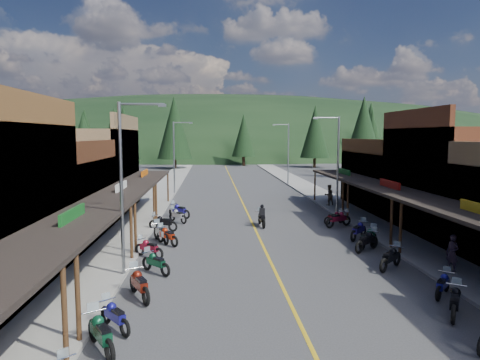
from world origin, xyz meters
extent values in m
plane|color=#38383A|center=(0.00, 0.00, 0.00)|extent=(220.00, 220.00, 0.00)
cube|color=gold|center=(0.00, 20.00, 0.01)|extent=(0.15, 90.00, 0.01)
cube|color=gray|center=(-8.70, 20.00, 0.07)|extent=(3.40, 94.00, 0.15)
cube|color=gray|center=(8.70, 20.00, 0.07)|extent=(3.40, 94.00, 0.15)
cylinder|color=#472D19|center=(-7.20, -13.60, 1.50)|extent=(0.16, 0.16, 3.00)
cube|color=brown|center=(-10.15, -7.90, 4.10)|extent=(0.30, 10.20, 8.20)
cube|color=black|center=(-8.70, -7.90, 3.00)|extent=(3.20, 10.20, 0.18)
cylinder|color=#472D19|center=(-7.20, -12.40, 1.50)|extent=(0.16, 0.16, 3.00)
cylinder|color=#472D19|center=(-7.20, -3.40, 1.50)|extent=(0.16, 0.16, 3.00)
cube|color=#14591E|center=(-8.70, -7.90, 3.20)|extent=(0.12, 3.00, 0.70)
cube|color=#3F2111|center=(-14.00, 1.70, 2.50)|extent=(8.00, 9.00, 5.00)
cube|color=#3F2111|center=(-10.15, 1.70, 3.10)|extent=(0.30, 9.00, 6.20)
cube|color=black|center=(-8.70, 1.70, 3.00)|extent=(3.20, 9.00, 0.18)
cylinder|color=#472D19|center=(-7.20, -2.20, 1.50)|extent=(0.16, 0.16, 3.00)
cylinder|color=#472D19|center=(-7.20, 5.60, 1.50)|extent=(0.16, 0.16, 3.00)
cube|color=silver|center=(-8.70, 1.70, 3.20)|extent=(0.12, 3.00, 0.70)
cube|color=brown|center=(-14.00, 11.30, 3.50)|extent=(8.00, 10.20, 7.00)
cube|color=brown|center=(-10.15, 11.30, 4.10)|extent=(0.30, 10.20, 8.20)
cube|color=black|center=(-8.70, 11.30, 3.00)|extent=(3.20, 10.20, 0.18)
cylinder|color=#472D19|center=(-7.20, 6.80, 1.50)|extent=(0.16, 0.16, 3.00)
cylinder|color=#472D19|center=(-7.20, 15.80, 1.50)|extent=(0.16, 0.16, 3.00)
cube|color=#CC590C|center=(-8.70, 11.30, 3.20)|extent=(0.12, 3.00, 0.70)
cylinder|color=#472D19|center=(7.20, -3.40, 1.50)|extent=(0.16, 0.16, 3.00)
cube|color=#562B19|center=(14.00, 1.70, 3.50)|extent=(8.00, 9.00, 7.00)
cube|color=#562B19|center=(10.15, 1.70, 4.10)|extent=(0.30, 9.00, 8.20)
cube|color=black|center=(8.70, 1.70, 3.00)|extent=(3.20, 9.00, 0.18)
cylinder|color=#472D19|center=(7.20, -2.20, 1.50)|extent=(0.16, 0.16, 3.00)
cylinder|color=#472D19|center=(7.20, 5.60, 1.50)|extent=(0.16, 0.16, 3.00)
cube|color=#B2140F|center=(8.70, 1.70, 3.20)|extent=(0.12, 3.00, 0.70)
cube|color=#4C2D16|center=(14.00, 11.30, 2.50)|extent=(8.00, 10.20, 5.00)
cube|color=#4C2D16|center=(10.15, 11.30, 3.10)|extent=(0.30, 10.20, 6.20)
cube|color=black|center=(8.70, 11.30, 3.00)|extent=(3.20, 10.20, 0.18)
cylinder|color=#472D19|center=(7.20, 6.80, 1.50)|extent=(0.16, 0.16, 3.00)
cylinder|color=#472D19|center=(7.20, 15.80, 1.50)|extent=(0.16, 0.16, 3.00)
cube|color=#14591E|center=(8.70, 11.30, 3.20)|extent=(0.12, 3.00, 0.70)
cylinder|color=gray|center=(-7.10, -6.00, 4.00)|extent=(0.16, 0.16, 8.00)
cylinder|color=gray|center=(-6.10, -6.00, 7.90)|extent=(2.00, 0.10, 0.10)
cube|color=gray|center=(-5.20, -6.00, 7.85)|extent=(0.35, 0.18, 0.12)
cylinder|color=gray|center=(-7.10, 22.00, 4.00)|extent=(0.16, 0.16, 8.00)
cylinder|color=gray|center=(-6.10, 22.00, 7.90)|extent=(2.00, 0.10, 0.10)
cube|color=gray|center=(-5.20, 22.00, 7.85)|extent=(0.35, 0.18, 0.12)
cylinder|color=gray|center=(7.10, 8.00, 4.00)|extent=(0.16, 0.16, 8.00)
cylinder|color=gray|center=(6.10, 8.00, 7.90)|extent=(2.00, 0.10, 0.10)
cube|color=gray|center=(5.20, 8.00, 7.85)|extent=(0.35, 0.18, 0.12)
cylinder|color=gray|center=(7.10, 30.00, 4.00)|extent=(0.16, 0.16, 8.00)
cylinder|color=gray|center=(6.10, 30.00, 7.90)|extent=(2.00, 0.10, 0.10)
cube|color=gray|center=(5.20, 30.00, 7.85)|extent=(0.35, 0.18, 0.12)
ellipsoid|color=black|center=(0.00, 135.00, 0.00)|extent=(310.00, 140.00, 60.00)
cylinder|color=black|center=(-40.00, 62.00, 1.00)|extent=(0.60, 0.60, 2.00)
cone|color=black|center=(-40.00, 62.00, 6.50)|extent=(5.04, 5.04, 9.00)
cylinder|color=black|center=(-24.00, 70.00, 1.00)|extent=(0.60, 0.60, 2.00)
cone|color=black|center=(-24.00, 70.00, 7.25)|extent=(5.88, 5.88, 10.50)
cylinder|color=black|center=(-10.00, 58.00, 1.00)|extent=(0.60, 0.60, 2.00)
cone|color=black|center=(-10.00, 58.00, 8.00)|extent=(6.72, 6.72, 12.00)
cylinder|color=black|center=(4.00, 66.00, 1.00)|extent=(0.60, 0.60, 2.00)
cone|color=black|center=(4.00, 66.00, 6.50)|extent=(5.04, 5.04, 9.00)
cylinder|color=black|center=(18.00, 60.00, 1.00)|extent=(0.60, 0.60, 2.00)
cone|color=black|center=(18.00, 60.00, 7.25)|extent=(5.88, 5.88, 10.50)
cylinder|color=black|center=(34.00, 72.00, 1.00)|extent=(0.60, 0.60, 2.00)
cone|color=black|center=(34.00, 72.00, 8.00)|extent=(6.72, 6.72, 12.00)
cylinder|color=black|center=(46.00, 64.00, 1.00)|extent=(0.60, 0.60, 2.00)
cone|color=black|center=(46.00, 64.00, 6.50)|extent=(5.04, 5.04, 9.00)
cylinder|color=black|center=(-32.00, 76.00, 1.00)|extent=(0.60, 0.60, 2.00)
cone|color=black|center=(-32.00, 76.00, 7.25)|extent=(5.88, 5.88, 10.50)
cylinder|color=black|center=(-22.00, 40.00, 1.00)|extent=(0.60, 0.60, 2.00)
cone|color=black|center=(-22.00, 40.00, 6.00)|extent=(4.48, 4.48, 8.00)
cylinder|color=black|center=(24.00, 45.00, 1.00)|extent=(0.60, 0.60, 2.00)
cone|color=black|center=(24.00, 45.00, 6.40)|extent=(4.93, 4.93, 8.80)
cylinder|color=black|center=(-18.00, 50.00, 1.00)|extent=(0.60, 0.60, 2.00)
cone|color=black|center=(-18.00, 50.00, 6.80)|extent=(5.38, 5.38, 9.60)
cylinder|color=black|center=(20.00, 38.00, 1.00)|extent=(0.60, 0.60, 2.00)
cone|color=black|center=(20.00, 38.00, 7.20)|extent=(5.82, 5.82, 10.40)
imported|color=#2C2031|center=(8.19, -6.73, 1.04)|extent=(0.61, 0.75, 1.77)
imported|color=brown|center=(7.69, 12.49, 1.10)|extent=(1.05, 0.81, 1.89)
camera|label=1|loc=(-3.05, -25.50, 6.53)|focal=32.00mm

